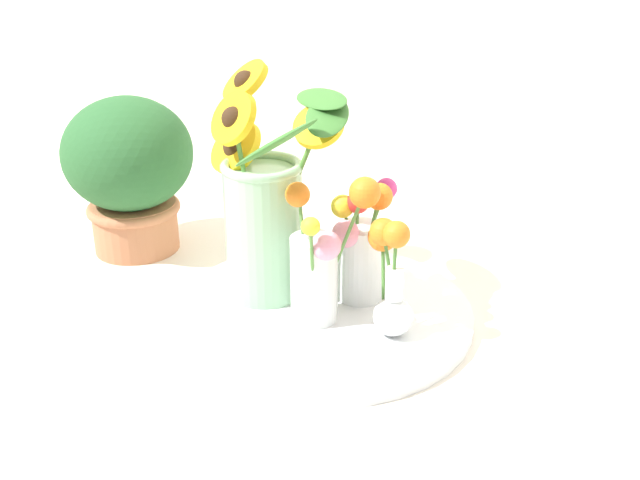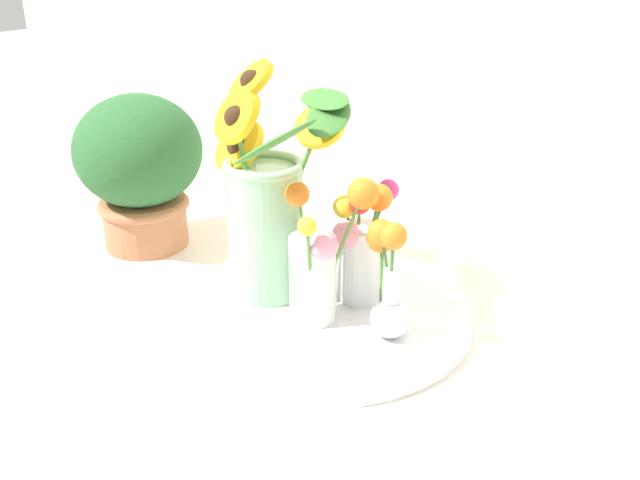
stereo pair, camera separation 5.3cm
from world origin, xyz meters
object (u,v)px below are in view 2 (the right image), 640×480
mason_jar_sunflowers (266,203)px  vase_small_center (319,261)px  vase_bulb_right (388,278)px  potted_plant (139,165)px  vase_small_back (362,248)px  serving_tray (320,312)px

mason_jar_sunflowers → vase_small_center: 0.13m
mason_jar_sunflowers → vase_bulb_right: 0.23m
mason_jar_sunflowers → potted_plant: bearing=-176.0°
vase_bulb_right → vase_small_back: 0.10m
serving_tray → potted_plant: size_ratio=1.64×
mason_jar_sunflowers → vase_bulb_right: mason_jar_sunflowers is taller
vase_small_back → potted_plant: (-0.44, -0.10, 0.05)m
vase_bulb_right → vase_small_back: (-0.09, 0.05, -0.00)m
mason_jar_sunflowers → potted_plant: mason_jar_sunflowers is taller
vase_small_back → potted_plant: potted_plant is taller
serving_tray → vase_small_back: vase_small_back is taller
mason_jar_sunflowers → vase_small_back: (0.12, 0.08, -0.06)m
vase_small_back → potted_plant: bearing=-167.0°
serving_tray → vase_small_back: size_ratio=2.28×
vase_small_center → vase_small_back: (0.00, 0.09, -0.01)m
serving_tray → vase_small_back: 0.12m
mason_jar_sunflowers → vase_bulb_right: (0.22, 0.03, -0.06)m
potted_plant → vase_small_center: bearing=1.5°
serving_tray → vase_bulb_right: bearing=7.7°
vase_small_center → mason_jar_sunflowers: bearing=175.0°
vase_small_back → potted_plant: 0.45m
vase_bulb_right → potted_plant: bearing=-174.4°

